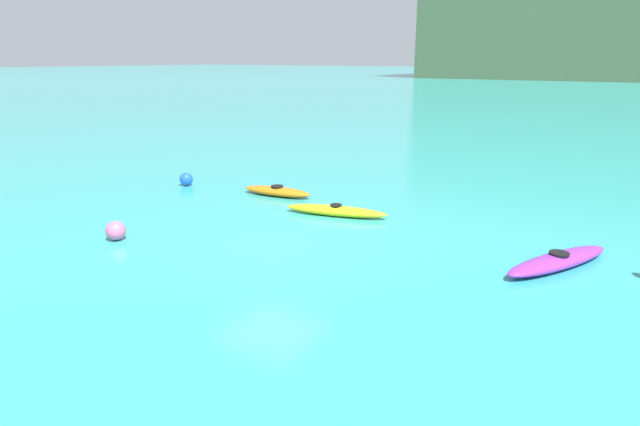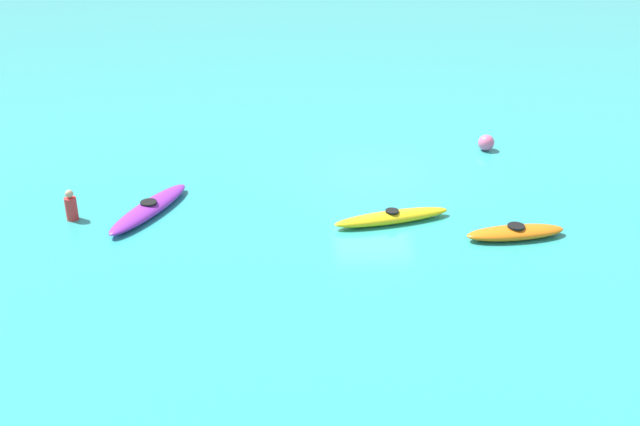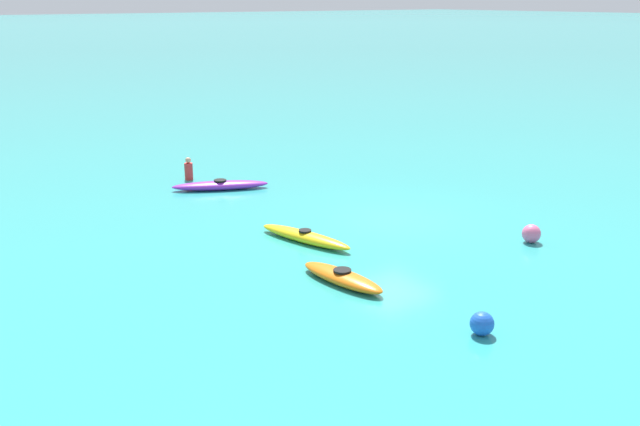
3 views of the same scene
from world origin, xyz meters
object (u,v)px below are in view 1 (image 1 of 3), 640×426
at_px(kayak_orange, 277,191).
at_px(kayak_purple, 558,261).
at_px(kayak_yellow, 336,211).
at_px(buoy_pink, 116,231).
at_px(buoy_blue, 186,179).

xyz_separation_m(kayak_orange, kayak_purple, (9.79, -1.86, -0.00)).
relative_size(kayak_purple, kayak_yellow, 1.05).
xyz_separation_m(kayak_yellow, buoy_pink, (-3.84, -5.27, 0.11)).
xyz_separation_m(kayak_orange, buoy_pink, (-0.73, -6.30, 0.11)).
height_order(buoy_blue, buoy_pink, buoy_pink).
height_order(kayak_purple, kayak_yellow, same).
bearing_deg(buoy_blue, kayak_purple, -4.99).
distance_m(kayak_purple, buoy_pink, 11.41).
relative_size(kayak_orange, buoy_pink, 5.05).
height_order(kayak_orange, kayak_yellow, same).
xyz_separation_m(kayak_purple, buoy_blue, (-13.72, 1.20, 0.09)).
distance_m(kayak_yellow, buoy_blue, 7.06).
distance_m(buoy_blue, buoy_pink, 6.49).
bearing_deg(buoy_pink, buoy_blue, 119.63).
distance_m(kayak_yellow, buoy_pink, 6.52).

